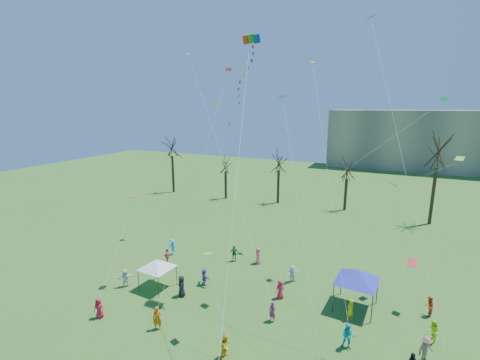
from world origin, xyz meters
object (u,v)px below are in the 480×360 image
at_px(distant_building, 455,141).
at_px(canopy_tent_blue, 357,276).
at_px(big_box_kite, 244,87).
at_px(canopy_tent_white, 157,264).

height_order(distant_building, canopy_tent_blue, distant_building).
relative_size(distant_building, big_box_kite, 2.53).
bearing_deg(canopy_tent_white, big_box_kite, 20.89).
relative_size(big_box_kite, canopy_tent_white, 6.53).
bearing_deg(canopy_tent_blue, distant_building, 77.94).
distance_m(big_box_kite, canopy_tent_blue, 17.37).
xyz_separation_m(big_box_kite, canopy_tent_white, (-7.27, -2.77, -15.15)).
distance_m(distant_building, canopy_tent_blue, 73.43).
xyz_separation_m(canopy_tent_white, canopy_tent_blue, (16.51, 4.26, 0.53)).
height_order(big_box_kite, canopy_tent_white, big_box_kite).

